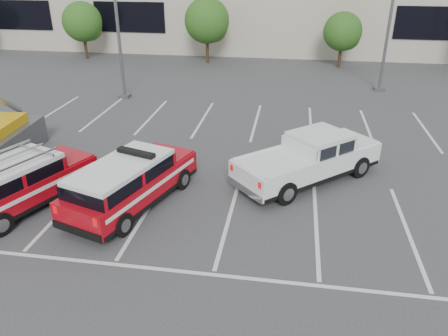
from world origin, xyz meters
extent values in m
plane|color=#38383A|center=(0.00, 0.00, 0.00)|extent=(120.00, 120.00, 0.00)
cube|color=silver|center=(0.00, 4.50, 0.01)|extent=(23.00, 15.00, 0.01)
cylinder|color=#3F2B19|center=(-15.00, 22.00, 0.84)|extent=(0.24, 0.24, 1.67)
sphere|color=#174512|center=(-15.00, 22.00, 2.88)|extent=(3.07, 3.07, 3.07)
sphere|color=#174512|center=(-14.60, 22.20, 2.42)|extent=(2.05, 2.05, 2.05)
cylinder|color=#3F2B19|center=(-5.00, 22.00, 0.92)|extent=(0.24, 0.24, 1.84)
sphere|color=#174512|center=(-5.00, 22.00, 3.16)|extent=(3.37, 3.37, 3.37)
sphere|color=#174512|center=(-4.60, 22.20, 2.65)|extent=(2.24, 2.24, 2.24)
cylinder|color=#3F2B19|center=(5.00, 22.00, 0.76)|extent=(0.24, 0.24, 1.51)
sphere|color=#174512|center=(5.00, 22.00, 2.60)|extent=(2.77, 2.77, 2.77)
sphere|color=#174512|center=(5.40, 22.20, 2.18)|extent=(1.85, 1.85, 1.85)
cube|color=#59595E|center=(-8.00, 12.00, 0.10)|extent=(0.60, 0.60, 0.20)
cylinder|color=#59595E|center=(-8.00, 12.00, 5.00)|extent=(0.18, 0.18, 10.00)
cube|color=#59595E|center=(7.00, 16.00, 0.10)|extent=(0.60, 0.60, 0.20)
cylinder|color=#59595E|center=(7.00, 16.00, 5.00)|extent=(0.18, 0.18, 10.00)
cube|color=#A00711|center=(-3.26, 0.32, 0.70)|extent=(3.34, 5.42, 0.78)
cube|color=black|center=(-3.41, -0.12, 1.30)|extent=(2.74, 3.97, 0.41)
cube|color=silver|center=(-3.41, -0.12, 1.58)|extent=(2.68, 3.89, 0.15)
cube|color=black|center=(-3.16, 0.64, 1.72)|extent=(1.38, 0.67, 0.14)
cube|color=silver|center=(2.42, 2.99, 0.74)|extent=(5.45, 5.25, 0.82)
cube|color=black|center=(2.80, 3.33, 1.36)|extent=(2.68, 2.66, 0.43)
cube|color=silver|center=(2.80, 3.33, 1.65)|extent=(2.62, 2.61, 0.16)
cube|color=#A00711|center=(-6.73, -0.33, 0.71)|extent=(3.48, 5.09, 0.78)
cube|color=black|center=(-6.90, -0.76, 1.30)|extent=(2.79, 3.65, 0.41)
cube|color=silver|center=(-6.90, -0.76, 1.58)|extent=(2.73, 3.58, 0.15)
cube|color=#A5A5A8|center=(-6.90, -0.76, 1.84)|extent=(2.72, 3.37, 0.06)
camera|label=1|loc=(1.69, -11.66, 7.40)|focal=35.00mm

